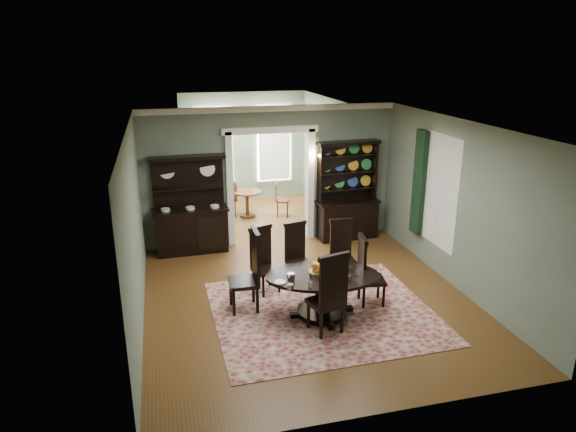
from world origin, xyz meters
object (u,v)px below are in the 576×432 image
(sideboard, at_px, (191,219))
(welsh_dresser, at_px, (347,204))
(dining_table, at_px, (322,287))
(parlor_table, at_px, (247,200))

(sideboard, xyz_separation_m, welsh_dresser, (3.49, -0.00, 0.08))
(dining_table, xyz_separation_m, parlor_table, (-0.31, 5.34, -0.06))
(welsh_dresser, height_order, parlor_table, welsh_dresser)
(sideboard, height_order, parlor_table, sideboard)
(welsh_dresser, bearing_deg, parlor_table, 130.42)
(parlor_table, bearing_deg, dining_table, -86.71)
(sideboard, relative_size, parlor_table, 2.84)
(dining_table, relative_size, welsh_dresser, 0.90)
(dining_table, distance_m, sideboard, 3.80)
(dining_table, bearing_deg, sideboard, 129.10)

